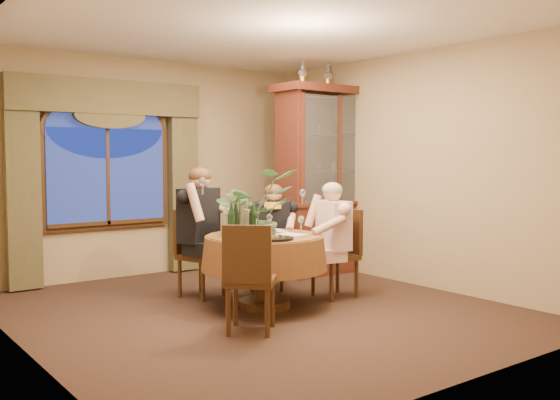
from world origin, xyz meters
TOP-DOWN VIEW (x-y plane):
  - floor at (0.00, 0.00)m, footprint 5.00×5.00m
  - wall_back at (0.00, 2.50)m, footprint 4.50×0.00m
  - wall_right at (2.25, 0.00)m, footprint 0.00×5.00m
  - ceiling at (0.00, 0.00)m, footprint 5.00×5.00m
  - window at (-0.60, 2.43)m, footprint 1.62×0.10m
  - arched_transom at (-0.60, 2.43)m, footprint 1.60×0.06m
  - drapery_left at (-1.63, 2.38)m, footprint 0.38×0.14m
  - drapery_right at (0.43, 2.38)m, footprint 0.38×0.14m
  - swag_valance at (-0.60, 2.35)m, footprint 2.45×0.16m
  - dining_table at (0.12, 0.06)m, footprint 1.71×1.71m
  - china_cabinet at (1.96, 1.19)m, footprint 1.52×0.60m
  - oil_lamp_left at (1.53, 1.19)m, footprint 0.11×0.11m
  - oil_lamp_center at (1.96, 1.19)m, footprint 0.11×0.11m
  - oil_lamp_right at (2.39, 1.19)m, footprint 0.11×0.11m
  - chair_right at (1.01, -0.02)m, footprint 0.45×0.45m
  - chair_back_right at (0.67, 0.77)m, footprint 0.59×0.59m
  - chair_back at (-0.15, 0.88)m, footprint 0.53×0.53m
  - chair_front_left at (-0.49, -0.58)m, footprint 0.59×0.59m
  - person_pink at (0.93, -0.09)m, footprint 0.49×0.53m
  - person_back at (-0.20, 0.85)m, footprint 0.65×0.63m
  - person_scarf at (0.67, 0.65)m, footprint 0.60×0.60m
  - stoneware_vase at (0.00, 0.20)m, footprint 0.14×0.14m
  - centerpiece_plant at (0.04, 0.17)m, footprint 0.86×0.96m
  - olive_bowl at (0.17, 0.05)m, footprint 0.16×0.16m
  - cheese_platter at (-0.02, -0.29)m, footprint 0.38×0.38m
  - wine_bottle_0 at (-0.32, -0.01)m, footprint 0.07×0.07m
  - wine_bottle_1 at (-0.29, 0.14)m, footprint 0.07×0.07m
  - wine_bottle_2 at (-0.22, 0.07)m, footprint 0.07×0.07m
  - wine_bottle_3 at (-0.12, 0.14)m, footprint 0.07×0.07m
  - wine_bottle_4 at (-0.15, 0.25)m, footprint 0.07×0.07m
  - wine_bottle_5 at (-0.06, 0.00)m, footprint 0.07×0.07m
  - tasting_paper_0 at (0.35, -0.09)m, footprint 0.26×0.33m
  - tasting_paper_1 at (0.41, 0.29)m, footprint 0.26×0.34m
  - tasting_paper_2 at (0.05, -0.19)m, footprint 0.25×0.33m
  - wine_glass_person_pink at (0.54, -0.02)m, footprint 0.07×0.07m
  - wine_glass_person_back at (-0.04, 0.45)m, footprint 0.07×0.07m
  - wine_glass_person_scarf at (0.41, 0.37)m, footprint 0.07×0.07m

SIDE VIEW (x-z plane):
  - floor at x=0.00m, z-range 0.00..0.00m
  - dining_table at x=0.12m, z-range 0.00..0.75m
  - chair_right at x=1.01m, z-range 0.00..0.96m
  - chair_back_right at x=0.67m, z-range 0.00..0.96m
  - chair_back at x=-0.15m, z-range 0.00..0.96m
  - chair_front_left at x=-0.49m, z-range 0.00..0.96m
  - person_scarf at x=0.67m, z-range 0.00..1.24m
  - person_pink at x=0.93m, z-range 0.00..1.28m
  - person_back at x=-0.20m, z-range 0.00..1.44m
  - tasting_paper_0 at x=0.35m, z-range 0.75..0.76m
  - tasting_paper_1 at x=0.41m, z-range 0.75..0.76m
  - tasting_paper_2 at x=0.05m, z-range 0.75..0.76m
  - cheese_platter at x=-0.02m, z-range 0.75..0.77m
  - olive_bowl at x=0.17m, z-range 0.75..0.80m
  - wine_glass_person_pink at x=0.54m, z-range 0.75..0.93m
  - wine_glass_person_back at x=-0.04m, z-range 0.75..0.93m
  - wine_glass_person_scarf at x=0.41m, z-range 0.75..0.93m
  - stoneware_vase at x=0.00m, z-range 0.75..1.00m
  - wine_bottle_0 at x=-0.32m, z-range 0.75..1.08m
  - wine_bottle_1 at x=-0.29m, z-range 0.75..1.08m
  - wine_bottle_2 at x=-0.22m, z-range 0.75..1.08m
  - wine_bottle_3 at x=-0.12m, z-range 0.75..1.08m
  - wine_bottle_4 at x=-0.15m, z-range 0.75..1.08m
  - wine_bottle_5 at x=-0.06m, z-range 0.75..1.08m
  - drapery_left at x=-1.63m, z-range 0.02..2.34m
  - drapery_right at x=0.43m, z-range 0.02..2.34m
  - china_cabinet at x=1.96m, z-range 0.00..2.47m
  - window at x=-0.60m, z-range 0.64..1.96m
  - centerpiece_plant at x=0.04m, z-range 0.95..1.70m
  - wall_back at x=0.00m, z-range -0.85..3.65m
  - wall_right at x=2.25m, z-range -1.10..3.90m
  - arched_transom at x=-0.60m, z-range 1.86..2.30m
  - swag_valance at x=-0.60m, z-range 2.07..2.49m
  - oil_lamp_left at x=1.53m, z-range 2.47..2.81m
  - oil_lamp_center at x=1.96m, z-range 2.47..2.81m
  - oil_lamp_right at x=2.39m, z-range 2.47..2.81m
  - ceiling at x=0.00m, z-range 2.80..2.80m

